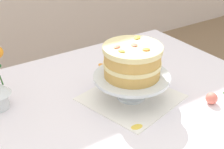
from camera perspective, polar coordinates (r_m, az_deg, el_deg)
dining_table at (r=1.24m, az=-1.63°, el=-9.48°), size 1.40×1.00×0.74m
linen_napkin at (r=1.25m, az=3.41°, el=-4.09°), size 0.39×0.39×0.00m
cake_stand at (r=1.21m, az=3.52°, el=-0.84°), size 0.29×0.29×0.10m
layer_cake at (r=1.17m, az=3.63°, el=2.45°), size 0.22×0.22×0.12m
fallen_rose at (r=1.26m, az=17.41°, el=-4.08°), size 0.12×0.12×0.04m
loose_petal_0 at (r=1.49m, az=-1.90°, el=1.68°), size 0.03×0.05×0.00m
loose_petal_1 at (r=1.49m, az=2.46°, el=1.65°), size 0.05×0.05×0.00m
loose_petal_2 at (r=1.10m, az=4.43°, el=-9.27°), size 0.05×0.03×0.01m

